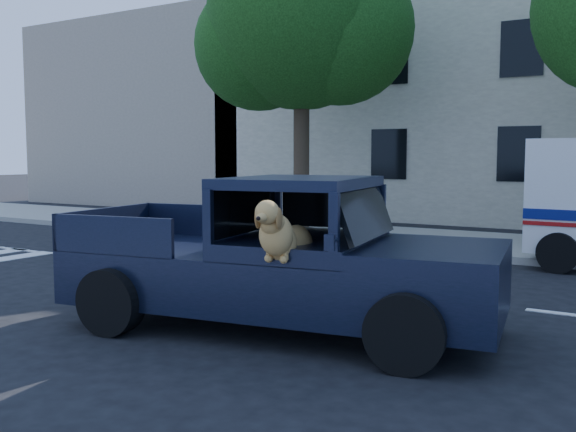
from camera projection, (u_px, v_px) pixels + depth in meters
name	position (u px, v px, depth m)	size (l,w,h in m)	color
ground	(192.00, 335.00, 7.72)	(120.00, 120.00, 0.00)	black
far_sidewalk	(436.00, 241.00, 15.55)	(60.00, 4.00, 0.15)	gray
lane_stripes	(442.00, 300.00, 9.59)	(21.60, 0.14, 0.01)	silver
street_tree_left	(303.00, 24.00, 17.42)	(6.00, 5.20, 8.60)	#332619
building_left	(167.00, 115.00, 29.12)	(12.00, 6.00, 8.00)	tan
pickup_truck	(273.00, 278.00, 7.94)	(5.53, 2.97, 1.89)	black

